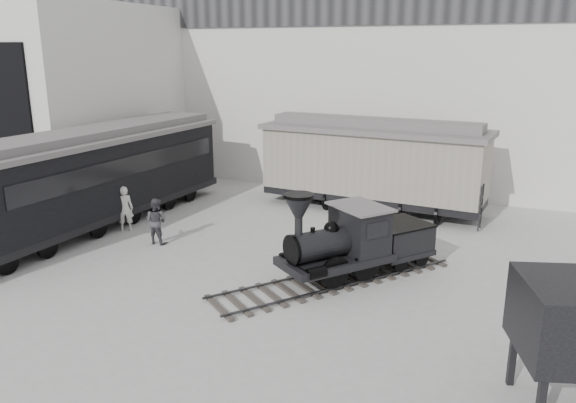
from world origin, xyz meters
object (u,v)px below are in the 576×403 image
at_px(locomotive, 352,245).
at_px(passenger_coach, 101,176).
at_px(visitor_a, 125,209).
at_px(boxcar, 373,162).
at_px(visitor_b, 156,221).

bearing_deg(locomotive, passenger_coach, -150.65).
relative_size(locomotive, visitor_a, 4.18).
relative_size(locomotive, boxcar, 0.74).
height_order(boxcar, passenger_coach, boxcar).
distance_m(boxcar, visitor_a, 10.69).
relative_size(passenger_coach, visitor_a, 7.66).
bearing_deg(locomotive, visitor_b, -145.25).
relative_size(boxcar, visitor_b, 5.92).
height_order(boxcar, visitor_b, boxcar).
xyz_separation_m(boxcar, passenger_coach, (-9.58, -6.31, -0.11)).
bearing_deg(visitor_b, locomotive, 177.85).
bearing_deg(visitor_b, visitor_a, -20.60).
relative_size(visitor_a, visitor_b, 1.05).
height_order(boxcar, visitor_a, boxcar).
bearing_deg(visitor_b, passenger_coach, -18.88).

